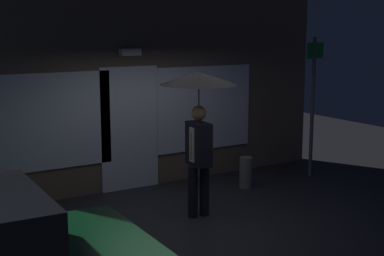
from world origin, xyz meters
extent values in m
plane|color=#26262B|center=(0.00, 0.00, 0.00)|extent=(18.00, 18.00, 0.00)
cube|color=brown|center=(0.00, 2.35, 2.24)|extent=(8.30, 0.30, 4.47)
cube|color=white|center=(0.00, 2.18, 1.10)|extent=(1.10, 0.04, 2.20)
cube|color=white|center=(-1.41, 2.18, 1.35)|extent=(2.08, 0.04, 1.60)
cube|color=white|center=(1.58, 2.18, 1.35)|extent=(2.08, 0.04, 1.60)
cube|color=white|center=(0.00, 2.10, 2.45)|extent=(0.36, 0.16, 0.12)
cylinder|color=black|center=(0.34, 0.25, 0.41)|extent=(0.15, 0.15, 0.81)
cylinder|color=black|center=(0.14, 0.27, 0.41)|extent=(0.15, 0.15, 0.81)
cube|color=black|center=(0.24, 0.26, 1.14)|extent=(0.28, 0.48, 0.66)
cube|color=silver|center=(0.11, 0.25, 1.14)|extent=(0.03, 0.14, 0.52)
cube|color=#B28C19|center=(0.11, 0.24, 1.12)|extent=(0.03, 0.05, 0.42)
sphere|color=tan|center=(0.24, 0.26, 1.61)|extent=(0.22, 0.22, 0.22)
cylinder|color=slate|center=(0.24, 0.26, 1.70)|extent=(0.02, 0.02, 1.05)
cone|color=black|center=(0.24, 0.26, 2.13)|extent=(1.18, 1.18, 0.19)
cylinder|color=#595B60|center=(3.36, 1.12, 1.35)|extent=(0.07, 0.07, 2.69)
cube|color=#198C33|center=(3.36, 1.10, 2.44)|extent=(0.40, 0.02, 0.30)
cylinder|color=slate|center=(1.80, 1.13, 0.28)|extent=(0.23, 0.23, 0.57)
camera|label=1|loc=(-4.20, -6.76, 2.88)|focal=52.67mm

